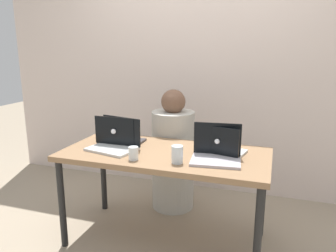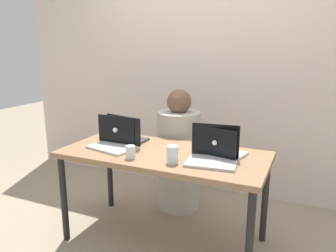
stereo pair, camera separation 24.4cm
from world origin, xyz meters
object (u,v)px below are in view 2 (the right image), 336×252
at_px(laptop_front_right, 213,154).
at_px(laptop_back_right, 220,149).
at_px(person_at_center, 179,157).
at_px(water_glass_right, 172,156).
at_px(laptop_back_left, 122,136).
at_px(laptop_front_left, 116,141).
at_px(water_glass_left, 130,153).

xyz_separation_m(laptop_front_right, laptop_back_right, (0.01, 0.14, -0.00)).
relative_size(person_at_center, water_glass_right, 9.43).
xyz_separation_m(laptop_back_left, water_glass_right, (0.56, -0.28, 0.00)).
height_order(laptop_back_left, water_glass_right, laptop_back_left).
bearing_deg(laptop_back_right, person_at_center, -31.17).
bearing_deg(laptop_back_left, water_glass_right, 154.73).
height_order(person_at_center, laptop_back_right, person_at_center).
bearing_deg(laptop_front_left, laptop_back_left, 115.26).
relative_size(laptop_back_right, water_glass_right, 2.91).
relative_size(laptop_front_right, water_glass_left, 3.89).
bearing_deg(laptop_back_right, laptop_front_left, 21.35).
relative_size(person_at_center, water_glass_left, 12.21).
relative_size(laptop_back_left, laptop_front_left, 0.85).
bearing_deg(water_glass_left, water_glass_right, 6.26).
xyz_separation_m(person_at_center, water_glass_right, (0.27, -0.77, 0.28)).
xyz_separation_m(person_at_center, laptop_front_right, (0.51, -0.63, 0.28)).
distance_m(laptop_front_right, laptop_back_right, 0.14).
xyz_separation_m(laptop_back_right, laptop_front_left, (-0.79, -0.13, 0.00)).
height_order(laptop_front_right, water_glass_right, laptop_front_right).
distance_m(laptop_front_left, water_glass_left, 0.30).
bearing_deg(laptop_front_left, person_at_center, 79.20).
xyz_separation_m(laptop_front_right, water_glass_left, (-0.54, -0.17, -0.01)).
height_order(person_at_center, water_glass_left, person_at_center).
distance_m(laptop_front_right, water_glass_right, 0.27).
bearing_deg(laptop_back_left, laptop_back_right, -179.14).
height_order(person_at_center, laptop_back_left, person_at_center).
height_order(laptop_front_left, water_glass_left, laptop_front_left).
relative_size(person_at_center, laptop_front_right, 3.14).
bearing_deg(water_glass_right, laptop_front_left, 164.38).
xyz_separation_m(person_at_center, water_glass_left, (-0.03, -0.80, 0.27)).
bearing_deg(water_glass_left, laptop_front_left, 141.81).
height_order(water_glass_right, water_glass_left, water_glass_right).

